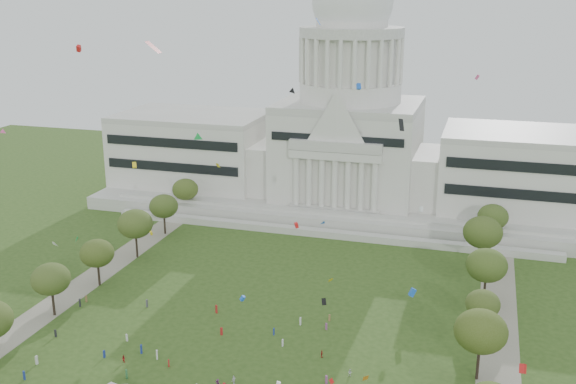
{
  "coord_description": "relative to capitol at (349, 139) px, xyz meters",
  "views": [
    {
      "loc": [
        42.0,
        -95.84,
        67.81
      ],
      "look_at": [
        0.0,
        45.0,
        24.0
      ],
      "focal_mm": 42.0,
      "sensor_mm": 36.0,
      "label": 1
    }
  ],
  "objects": [
    {
      "name": "row_tree_l_4",
      "position": [
        -44.08,
        -61.17,
        -12.9
      ],
      "size": [
        9.29,
        9.29,
        13.21
      ],
      "color": "black",
      "rests_on": "ground"
    },
    {
      "name": "person_8",
      "position": [
        -20.51,
        -109.46,
        -21.55
      ],
      "size": [
        0.75,
        0.49,
        1.48
      ],
      "primitive_type": "imported",
      "rotation": [
        0.0,
        0.0,
        3.07
      ],
      "color": "#B21E1E",
      "rests_on": "ground"
    },
    {
      "name": "path_right",
      "position": [
        48.0,
        -83.59,
        -22.28
      ],
      "size": [
        8.0,
        160.0,
        0.04
      ],
      "primitive_type": "cube",
      "color": "gray",
      "rests_on": "ground"
    },
    {
      "name": "row_tree_l_6",
      "position": [
        -46.87,
        -24.45,
        -14.02
      ],
      "size": [
        8.19,
        8.19,
        11.64
      ],
      "color": "black",
      "rests_on": "ground"
    },
    {
      "name": "row_tree_r_5",
      "position": [
        43.49,
        -43.4,
        -12.37
      ],
      "size": [
        9.82,
        9.82,
        13.96
      ],
      "color": "black",
      "rests_on": "ground"
    },
    {
      "name": "person_2",
      "position": [
        21.85,
        -101.98,
        -21.54
      ],
      "size": [
        0.83,
        0.63,
        1.52
      ],
      "primitive_type": "imported",
      "rotation": [
        0.0,
        0.0,
        0.26
      ],
      "color": "silver",
      "rests_on": "ground"
    },
    {
      "name": "row_tree_l_5",
      "position": [
        -45.22,
        -42.58,
        -13.88
      ],
      "size": [
        8.33,
        8.33,
        11.85
      ],
      "color": "black",
      "rests_on": "ground"
    },
    {
      "name": "kite_swarm",
      "position": [
        3.18,
        -103.69,
        6.49
      ],
      "size": [
        91.61,
        93.33,
        65.26
      ],
      "color": "#E54C8C",
      "rests_on": "ground"
    },
    {
      "name": "row_tree_l_3",
      "position": [
        -44.09,
        -79.67,
        -14.09
      ],
      "size": [
        8.12,
        8.12,
        11.55
      ],
      "color": "black",
      "rests_on": "ground"
    },
    {
      "name": "person_5",
      "position": [
        0.04,
        -112.47,
        -21.38
      ],
      "size": [
        1.8,
        1.46,
        1.84
      ],
      "primitive_type": "imported",
      "rotation": [
        0.0,
        0.0,
        2.6
      ],
      "color": "#994C8C",
      "rests_on": "ground"
    },
    {
      "name": "distant_crowd",
      "position": [
        -14.82,
        -100.31,
        -21.45
      ],
      "size": [
        60.71,
        38.53,
        1.89
      ],
      "color": "silver",
      "rests_on": "ground"
    },
    {
      "name": "row_tree_r_4",
      "position": [
        44.76,
        -63.55,
        -13.01
      ],
      "size": [
        9.19,
        9.19,
        13.06
      ],
      "color": "black",
      "rests_on": "ground"
    },
    {
      "name": "row_tree_r_3",
      "position": [
        44.4,
        -79.1,
        -15.21
      ],
      "size": [
        7.01,
        7.01,
        9.98
      ],
      "color": "black",
      "rests_on": "ground"
    },
    {
      "name": "person_10",
      "position": [
        15.26,
        -96.93,
        -21.54
      ],
      "size": [
        0.49,
        0.89,
        1.52
      ],
      "primitive_type": "imported",
      "rotation": [
        0.0,
        0.0,
        1.58
      ],
      "color": "#B21E1E",
      "rests_on": "ground"
    },
    {
      "name": "row_tree_r_6",
      "position": [
        45.96,
        -25.46,
        -13.79
      ],
      "size": [
        8.42,
        8.42,
        11.97
      ],
      "color": "black",
      "rests_on": "ground"
    },
    {
      "name": "capitol",
      "position": [
        0.0,
        0.0,
        0.0
      ],
      "size": [
        160.0,
        64.5,
        91.3
      ],
      "color": "#B8B5AD",
      "rests_on": "ground"
    },
    {
      "name": "person_4",
      "position": [
        2.37,
        -110.59,
        -21.37
      ],
      "size": [
        0.96,
        1.23,
        1.85
      ],
      "primitive_type": "imported",
      "rotation": [
        0.0,
        0.0,
        4.32
      ],
      "color": "silver",
      "rests_on": "ground"
    },
    {
      "name": "row_tree_r_2",
      "position": [
        44.17,
        -96.15,
        -12.64
      ],
      "size": [
        9.55,
        9.55,
        13.58
      ],
      "color": "black",
      "rests_on": "ground"
    },
    {
      "name": "path_left",
      "position": [
        -48.0,
        -83.59,
        -22.28
      ],
      "size": [
        8.0,
        160.0,
        0.04
      ],
      "primitive_type": "cube",
      "color": "gray",
      "rests_on": "ground"
    },
    {
      "name": "row_tree_l_2",
      "position": [
        -45.04,
        -96.29,
        -13.79
      ],
      "size": [
        8.42,
        8.42,
        11.97
      ],
      "color": "black",
      "rests_on": "ground"
    }
  ]
}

